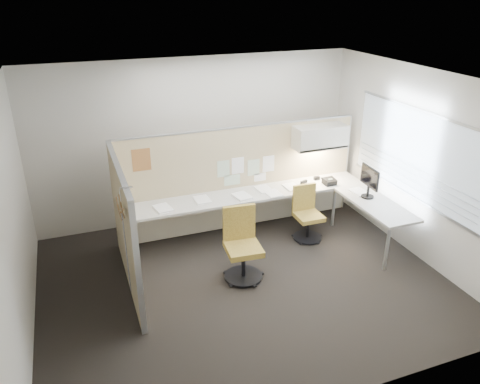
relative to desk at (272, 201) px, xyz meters
name	(u,v)px	position (x,y,z in m)	size (l,w,h in m)	color
floor	(243,281)	(-0.93, -1.13, -0.61)	(5.50, 4.50, 0.01)	black
ceiling	(244,81)	(-0.93, -1.13, 2.20)	(5.50, 4.50, 0.01)	white
wall_back	(196,141)	(-0.93, 1.12, 0.80)	(5.50, 0.02, 2.80)	beige
wall_front	(335,287)	(-0.93, -3.38, 0.80)	(5.50, 0.02, 2.80)	beige
wall_left	(12,226)	(-3.68, -1.13, 0.80)	(0.02, 4.50, 2.80)	beige
wall_right	(417,164)	(1.82, -1.13, 0.80)	(0.02, 4.50, 2.80)	beige
window_pane	(417,155)	(1.79, -1.13, 0.95)	(0.01, 2.80, 1.30)	#A0AFBA
partition_back	(240,178)	(-0.38, 0.47, 0.27)	(4.10, 0.06, 1.75)	tan
partition_left	(125,229)	(-2.43, -0.63, 0.27)	(0.06, 2.20, 1.75)	tan
desk	(272,201)	(0.00, 0.00, 0.00)	(4.00, 2.07, 0.73)	beige
overhead_bin	(320,137)	(0.97, 0.26, 0.91)	(0.90, 0.36, 0.38)	beige
task_light_strip	(319,149)	(0.97, 0.26, 0.70)	(0.60, 0.06, 0.02)	#FFEABF
pinned_papers	(245,170)	(-0.30, 0.44, 0.43)	(1.01, 0.00, 0.47)	#8CBF8C
poster	(141,160)	(-1.98, 0.44, 0.82)	(0.28, 0.00, 0.35)	orange
chair_left	(242,246)	(-0.90, -0.98, -0.12)	(0.54, 0.55, 1.03)	black
chair_right	(307,215)	(0.49, -0.31, -0.19)	(0.47, 0.47, 0.88)	black
monitor	(369,180)	(1.37, -0.66, 0.42)	(0.20, 0.48, 0.51)	black
phone	(329,182)	(1.07, 0.02, 0.18)	(0.21, 0.21, 0.12)	black
stapler	(304,182)	(0.69, 0.21, 0.15)	(0.14, 0.04, 0.05)	black
tape_dispenser	(317,178)	(0.97, 0.27, 0.16)	(0.10, 0.06, 0.06)	black
coat_hook	(122,217)	(-2.51, -1.38, 0.82)	(0.18, 0.44, 1.33)	silver
paper_stack_0	(163,208)	(-1.78, 0.07, 0.14)	(0.23, 0.30, 0.03)	white
paper_stack_1	(202,200)	(-1.14, 0.16, 0.14)	(0.23, 0.30, 0.02)	white
paper_stack_2	(242,196)	(-0.50, 0.04, 0.15)	(0.23, 0.30, 0.03)	white
paper_stack_3	(264,189)	(-0.06, 0.20, 0.14)	(0.23, 0.30, 0.02)	white
paper_stack_4	(292,187)	(0.41, 0.12, 0.14)	(0.23, 0.30, 0.02)	white
paper_stack_5	(359,192)	(1.35, -0.45, 0.14)	(0.23, 0.30, 0.02)	white
paper_stack_6	(273,193)	(0.02, 0.00, 0.14)	(0.23, 0.30, 0.02)	white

